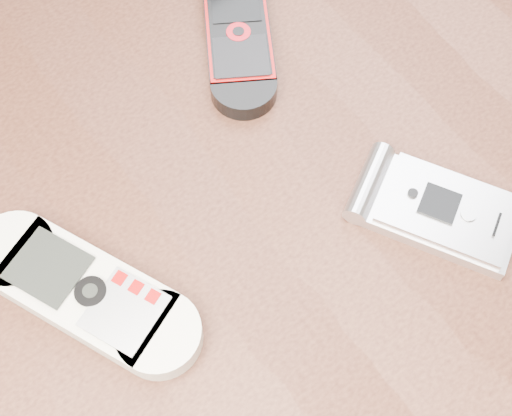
% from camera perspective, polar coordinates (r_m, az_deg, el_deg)
% --- Properties ---
extents(table, '(1.20, 0.80, 0.75)m').
position_cam_1_polar(table, '(0.58, -0.40, -5.61)').
color(table, black).
rests_on(table, ground).
extents(nokia_white, '(0.11, 0.17, 0.02)m').
position_cam_1_polar(nokia_white, '(0.46, -13.50, -6.55)').
color(nokia_white, silver).
rests_on(nokia_white, table).
extents(nokia_black_red, '(0.13, 0.16, 0.02)m').
position_cam_1_polar(nokia_black_red, '(0.57, -1.48, 14.11)').
color(nokia_black_red, black).
rests_on(nokia_black_red, table).
extents(motorola_razr, '(0.11, 0.13, 0.02)m').
position_cam_1_polar(motorola_razr, '(0.49, 14.64, -0.18)').
color(motorola_razr, silver).
rests_on(motorola_razr, table).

